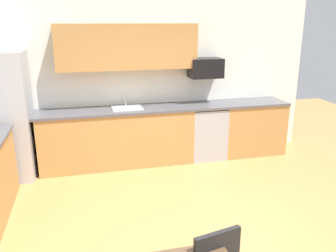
# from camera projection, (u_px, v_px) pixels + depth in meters

# --- Properties ---
(ground_plane) EXTENTS (12.00, 12.00, 0.00)m
(ground_plane) POSITION_uv_depth(u_px,v_px,m) (190.00, 239.00, 3.85)
(ground_plane) COLOR #B77F47
(wall_back) EXTENTS (5.80, 0.10, 2.70)m
(wall_back) POSITION_uv_depth(u_px,v_px,m) (144.00, 79.00, 5.92)
(wall_back) COLOR silver
(wall_back) RESTS_ON ground
(cabinet_run_back) EXTENTS (2.44, 0.60, 0.90)m
(cabinet_run_back) POSITION_uv_depth(u_px,v_px,m) (117.00, 138.00, 5.73)
(cabinet_run_back) COLOR #AD7A42
(cabinet_run_back) RESTS_ON ground
(cabinet_run_back_right) EXTENTS (1.11, 0.60, 0.90)m
(cabinet_run_back_right) POSITION_uv_depth(u_px,v_px,m) (251.00, 128.00, 6.28)
(cabinet_run_back_right) COLOR #AD7A42
(cabinet_run_back_right) RESTS_ON ground
(countertop_back) EXTENTS (4.80, 0.64, 0.04)m
(countertop_back) POSITION_uv_depth(u_px,v_px,m) (149.00, 108.00, 5.72)
(countertop_back) COLOR #4C4C51
(countertop_back) RESTS_ON cabinet_run_back
(upper_cabinets_back) EXTENTS (2.20, 0.34, 0.70)m
(upper_cabinets_back) POSITION_uv_depth(u_px,v_px,m) (127.00, 47.00, 5.49)
(upper_cabinets_back) COLOR #AD7A42
(refrigerator) EXTENTS (0.76, 0.70, 1.88)m
(refrigerator) POSITION_uv_depth(u_px,v_px,m) (3.00, 117.00, 5.14)
(refrigerator) COLOR #9EA0A5
(refrigerator) RESTS_ON ground
(oven_range) EXTENTS (0.60, 0.60, 0.91)m
(oven_range) POSITION_uv_depth(u_px,v_px,m) (205.00, 131.00, 6.08)
(oven_range) COLOR #999BA0
(oven_range) RESTS_ON ground
(microwave) EXTENTS (0.54, 0.36, 0.32)m
(microwave) POSITION_uv_depth(u_px,v_px,m) (205.00, 68.00, 5.86)
(microwave) COLOR black
(sink_basin) EXTENTS (0.48, 0.40, 0.14)m
(sink_basin) POSITION_uv_depth(u_px,v_px,m) (127.00, 112.00, 5.65)
(sink_basin) COLOR #A5A8AD
(sink_basin) RESTS_ON countertop_back
(sink_faucet) EXTENTS (0.02, 0.02, 0.24)m
(sink_faucet) POSITION_uv_depth(u_px,v_px,m) (126.00, 100.00, 5.77)
(sink_faucet) COLOR #B2B5BA
(sink_faucet) RESTS_ON countertop_back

